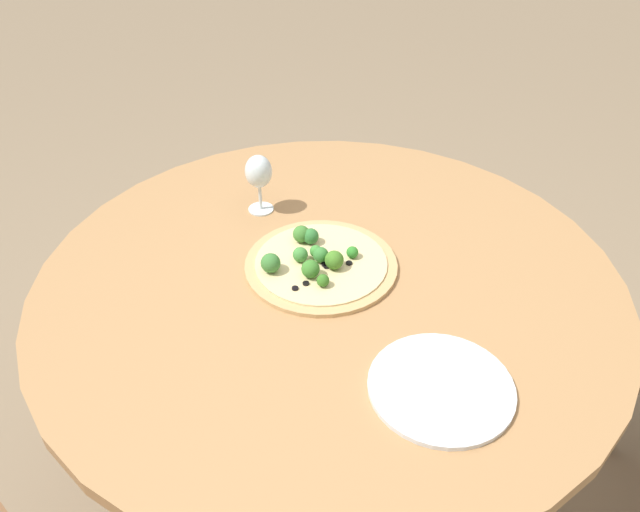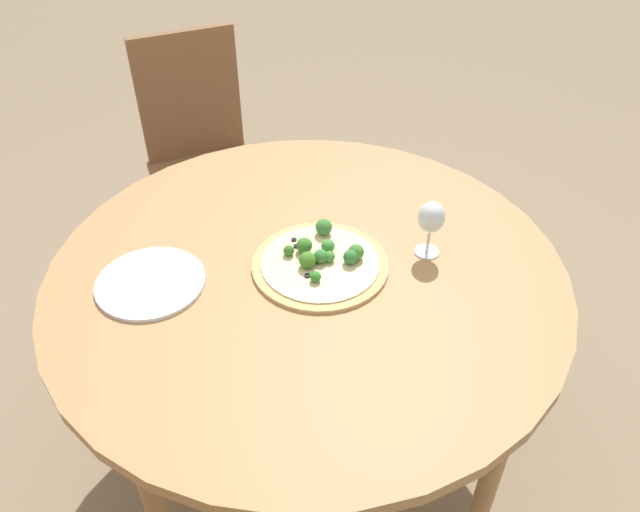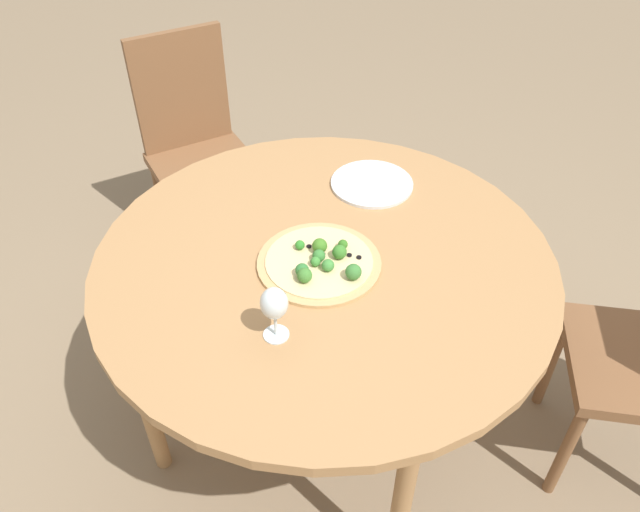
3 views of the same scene
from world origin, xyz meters
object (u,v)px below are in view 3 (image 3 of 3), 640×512
Objects in this scene: plate_near at (372,184)px; pizza at (321,262)px; chair_2 at (197,146)px; wine_glass at (274,305)px.

pizza is at bearing -88.17° from plate_near.
pizza is (0.87, -0.67, 0.23)m from chair_2.
pizza is at bearing -91.29° from chair_2.
plate_near is (0.85, -0.26, 0.22)m from chair_2.
chair_2 reaches higher than pizza.
wine_glass reaches higher than pizza.
chair_2 is 3.66× the size of plate_near.
wine_glass is (0.01, -0.27, 0.09)m from pizza.
chair_2 is at bearing 132.92° from wine_glass.
wine_glass is 0.58× the size of plate_near.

